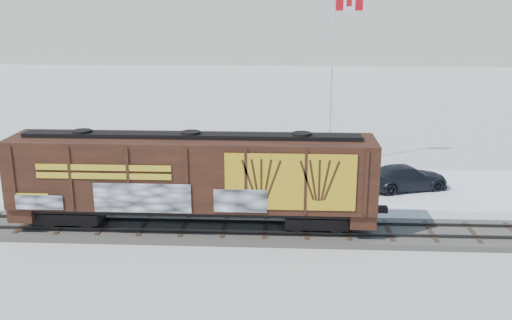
# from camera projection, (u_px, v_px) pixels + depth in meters

# --- Properties ---
(ground) EXTENTS (500.00, 500.00, 0.00)m
(ground) POSITION_uv_depth(u_px,v_px,m) (265.00, 233.00, 27.98)
(ground) COLOR white
(ground) RESTS_ON ground
(rail_track) EXTENTS (50.00, 3.40, 0.43)m
(rail_track) POSITION_uv_depth(u_px,v_px,m) (265.00, 231.00, 27.94)
(rail_track) COLOR #59544C
(rail_track) RESTS_ON ground
(parking_strip) EXTENTS (40.00, 8.00, 0.03)m
(parking_strip) POSITION_uv_depth(u_px,v_px,m) (270.00, 186.00, 35.19)
(parking_strip) COLOR white
(parking_strip) RESTS_ON ground
(hopper_railcar) EXTENTS (17.39, 3.06, 4.56)m
(hopper_railcar) POSITION_uv_depth(u_px,v_px,m) (192.00, 175.00, 27.36)
(hopper_railcar) COLOR black
(hopper_railcar) RESTS_ON rail_track
(flagpole) EXTENTS (2.30, 0.90, 11.61)m
(flagpole) POSITION_uv_depth(u_px,v_px,m) (332.00, 104.00, 38.61)
(flagpole) COLOR silver
(flagpole) RESTS_ON ground
(car_silver) EXTENTS (4.92, 3.56, 1.56)m
(car_silver) POSITION_uv_depth(u_px,v_px,m) (120.00, 177.00, 34.32)
(car_silver) COLOR #ADB0B5
(car_silver) RESTS_ON parking_strip
(car_white) EXTENTS (4.72, 3.30, 1.47)m
(car_white) POSITION_uv_depth(u_px,v_px,m) (211.00, 173.00, 35.24)
(car_white) COLOR silver
(car_white) RESTS_ON parking_strip
(car_dark) EXTENTS (5.54, 3.55, 1.49)m
(car_dark) POSITION_uv_depth(u_px,v_px,m) (406.00, 177.00, 34.29)
(car_dark) COLOR black
(car_dark) RESTS_ON parking_strip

